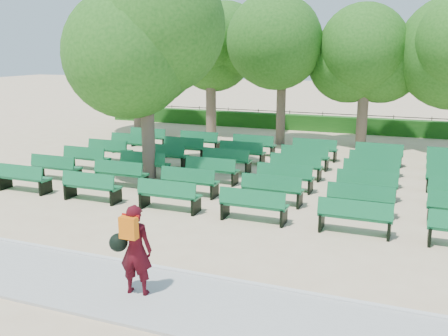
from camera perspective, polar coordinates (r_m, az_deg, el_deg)
ground at (r=17.10m, az=-1.06°, el=-2.64°), size 120.00×120.00×0.00m
paving at (r=11.06m, az=-16.18°, el=-12.40°), size 30.00×2.20×0.06m
curb at (r=11.89m, az=-12.80°, el=-10.20°), size 30.00×0.12×0.10m
hedge at (r=30.15m, az=9.15°, el=5.14°), size 26.00×0.70×0.90m
fence at (r=30.61m, az=9.28°, el=4.41°), size 26.00×0.10×1.02m
tree_line at (r=26.38m, az=7.25°, el=3.03°), size 21.80×6.80×7.04m
bench_array at (r=18.47m, az=3.53°, el=-1.12°), size 1.95×0.72×1.21m
tree_among at (r=18.43m, az=-9.01°, el=13.21°), size 4.81×4.81×6.90m
person at (r=9.91m, az=-10.26°, el=-9.02°), size 0.88×0.55×1.82m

